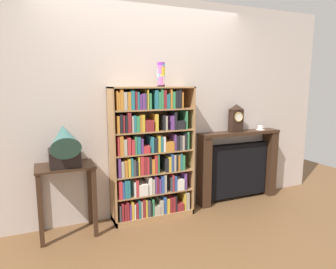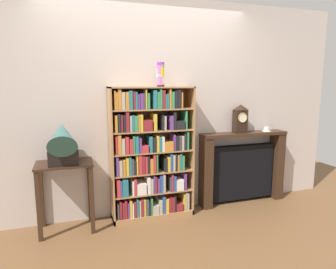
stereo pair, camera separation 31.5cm
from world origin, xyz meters
name	(u,v)px [view 1 (the left image)]	position (x,y,z in m)	size (l,w,h in m)	color
ground_plane	(155,220)	(0.00, 0.00, -0.01)	(7.95, 6.40, 0.02)	brown
wall_back	(158,108)	(0.14, 0.27, 1.30)	(4.95, 0.08, 2.60)	beige
bookshelf	(150,157)	(-0.03, 0.07, 0.74)	(0.98, 0.30, 1.57)	#A87A4C
cup_stack	(161,75)	(0.10, 0.05, 1.70)	(0.09, 0.09, 0.27)	black
side_table_left	(66,185)	(-0.99, 0.03, 0.55)	(0.59, 0.40, 0.76)	#382316
gramophone	(64,145)	(-0.99, -0.06, 1.00)	(0.30, 0.53, 0.54)	black
fireplace_mantel	(237,166)	(1.27, 0.14, 0.48)	(1.21, 0.22, 0.97)	#382316
mantel_clock	(236,118)	(1.20, 0.12, 1.15)	(0.17, 0.12, 0.37)	black
teacup_with_saucer	(260,128)	(1.62, 0.12, 0.99)	(0.13, 0.12, 0.06)	white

